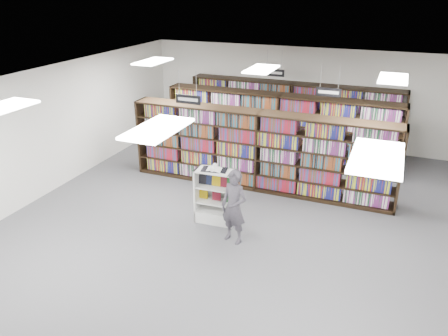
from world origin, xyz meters
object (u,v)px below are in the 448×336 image
at_px(endcap_display, 216,203).
at_px(shopper, 234,207).
at_px(bookshelf_row_near, 259,151).
at_px(open_book, 214,168).

distance_m(endcap_display, shopper, 1.01).
bearing_deg(shopper, bookshelf_row_near, 111.85).
distance_m(bookshelf_row_near, shopper, 2.73).
bearing_deg(bookshelf_row_near, endcap_display, -99.64).
bearing_deg(endcap_display, shopper, -47.48).
relative_size(bookshelf_row_near, shopper, 4.32).
height_order(open_book, shopper, shopper).
bearing_deg(shopper, open_book, 153.21).
xyz_separation_m(open_book, shopper, (0.71, -0.64, -0.50)).
relative_size(endcap_display, shopper, 0.79).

